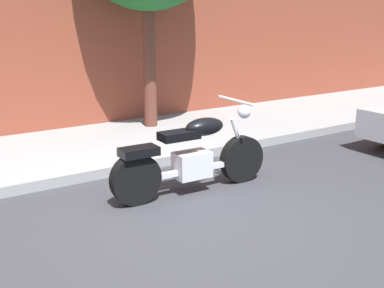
{
  "coord_description": "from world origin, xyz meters",
  "views": [
    {
      "loc": [
        -2.68,
        -4.15,
        2.2
      ],
      "look_at": [
        0.48,
        0.65,
        0.62
      ],
      "focal_mm": 46.09,
      "sensor_mm": 36.0,
      "label": 1
    }
  ],
  "objects": [
    {
      "name": "motorcycle",
      "position": [
        0.48,
        0.66,
        0.44
      ],
      "size": [
        2.13,
        0.7,
        1.11
      ],
      "color": "black",
      "rests_on": "ground"
    },
    {
      "name": "sidewalk",
      "position": [
        0.0,
        2.99,
        0.07
      ],
      "size": [
        22.55,
        2.54,
        0.14
      ],
      "primitive_type": "cube",
      "color": "#989898",
      "rests_on": "ground"
    },
    {
      "name": "ground_plane",
      "position": [
        0.0,
        0.0,
        0.0
      ],
      "size": [
        60.0,
        60.0,
        0.0
      ],
      "primitive_type": "plane",
      "color": "#38383D"
    }
  ]
}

